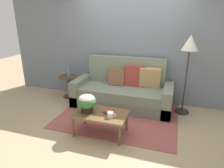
{
  "coord_description": "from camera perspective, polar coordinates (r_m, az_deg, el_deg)",
  "views": [
    {
      "loc": [
        1.04,
        -3.44,
        2.01
      ],
      "look_at": [
        -0.1,
        0.05,
        0.74
      ],
      "focal_mm": 32.13,
      "sensor_mm": 36.0,
      "label": 1
    }
  ],
  "objects": [
    {
      "name": "coffee_table",
      "position": [
        3.51,
        -3.36,
        -8.86
      ],
      "size": [
        0.94,
        0.56,
        0.41
      ],
      "color": "brown",
      "rests_on": "ground"
    },
    {
      "name": "couch",
      "position": [
        4.63,
        3.23,
        -2.17
      ],
      "size": [
        2.23,
        0.89,
        1.09
      ],
      "color": "#626B59",
      "rests_on": "ground"
    },
    {
      "name": "coffee_mug",
      "position": [
        3.33,
        -0.46,
        -8.74
      ],
      "size": [
        0.14,
        0.1,
        0.09
      ],
      "color": "white",
      "rests_on": "coffee_table"
    },
    {
      "name": "ground_plane",
      "position": [
        4.12,
        1.11,
        -10.12
      ],
      "size": [
        14.0,
        14.0,
        0.0
      ],
      "primitive_type": "plane",
      "color": "tan"
    },
    {
      "name": "wall_back",
      "position": [
        4.81,
        5.48,
        10.71
      ],
      "size": [
        6.4,
        0.12,
        2.63
      ],
      "primitive_type": "cube",
      "color": "slate",
      "rests_on": "ground"
    },
    {
      "name": "area_rug",
      "position": [
        4.28,
        1.87,
        -8.87
      ],
      "size": [
        2.39,
        1.87,
        0.01
      ],
      "primitive_type": "cube",
      "color": "#994C47",
      "rests_on": "ground"
    },
    {
      "name": "table_vase",
      "position": [
        5.12,
        -12.24,
        3.33
      ],
      "size": [
        0.1,
        0.1,
        0.26
      ],
      "color": "slate",
      "rests_on": "side_table"
    },
    {
      "name": "snack_bowl",
      "position": [
        3.49,
        -1.47,
        -7.58
      ],
      "size": [
        0.13,
        0.13,
        0.07
      ],
      "color": "#B2382D",
      "rests_on": "coffee_table"
    },
    {
      "name": "potted_plant",
      "position": [
        3.48,
        -7.19,
        -5.03
      ],
      "size": [
        0.32,
        0.32,
        0.31
      ],
      "color": "black",
      "rests_on": "coffee_table"
    },
    {
      "name": "side_table",
      "position": [
        5.19,
        -12.31,
        0.34
      ],
      "size": [
        0.48,
        0.48,
        0.55
      ],
      "color": "#4C331E",
      "rests_on": "ground"
    },
    {
      "name": "floor_lamp",
      "position": [
        4.26,
        21.2,
        9.09
      ],
      "size": [
        0.33,
        0.33,
        1.65
      ],
      "color": "#2D2823",
      "rests_on": "ground"
    }
  ]
}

